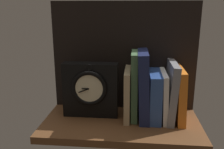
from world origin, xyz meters
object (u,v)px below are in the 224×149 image
(book_navy_bierce, at_px, (143,85))
(book_orange_pandolfini, at_px, (179,94))
(book_white_catcher, at_px, (164,95))
(book_tan_shortstories, at_px, (127,93))
(book_green_romantic, at_px, (134,85))
(framed_clock, at_px, (91,89))
(book_blue_modern, at_px, (155,95))
(book_gray_chess, at_px, (171,91))

(book_navy_bierce, relative_size, book_orange_pandolfini, 1.31)
(book_white_catcher, relative_size, book_orange_pandolfini, 0.92)
(book_tan_shortstories, bearing_deg, book_white_catcher, 0.00)
(book_green_romantic, relative_size, framed_clock, 1.20)
(book_tan_shortstories, height_order, framed_clock, framed_clock)
(book_navy_bierce, distance_m, book_blue_modern, 0.06)
(book_green_romantic, height_order, framed_clock, book_green_romantic)
(book_green_romantic, bearing_deg, book_navy_bierce, 0.00)
(book_white_catcher, bearing_deg, book_navy_bierce, 180.00)
(book_green_romantic, distance_m, book_blue_modern, 0.08)
(book_tan_shortstories, distance_m, book_navy_bierce, 0.07)
(book_tan_shortstories, bearing_deg, book_gray_chess, -0.00)
(book_tan_shortstories, height_order, book_white_catcher, book_tan_shortstories)
(book_tan_shortstories, distance_m, framed_clock, 0.14)
(book_tan_shortstories, xyz_separation_m, book_white_catcher, (0.13, 0.00, -0.00))
(book_green_romantic, height_order, book_gray_chess, book_green_romantic)
(book_green_romantic, xyz_separation_m, book_white_catcher, (0.11, 0.00, -0.03))
(book_blue_modern, bearing_deg, book_gray_chess, -0.00)
(book_green_romantic, bearing_deg, framed_clock, -178.06)
(book_green_romantic, distance_m, framed_clock, 0.16)
(book_orange_pandolfini, relative_size, framed_clock, 0.93)
(framed_clock, bearing_deg, book_white_catcher, 1.17)
(book_tan_shortstories, height_order, book_navy_bierce, book_navy_bierce)
(book_green_romantic, relative_size, book_navy_bierce, 0.99)
(book_blue_modern, xyz_separation_m, book_gray_chess, (0.06, -0.00, 0.02))
(book_tan_shortstories, relative_size, book_green_romantic, 0.74)
(book_gray_chess, height_order, framed_clock, book_gray_chess)
(book_blue_modern, bearing_deg, book_white_catcher, 0.00)
(book_tan_shortstories, height_order, book_blue_modern, book_tan_shortstories)
(book_navy_bierce, bearing_deg, book_blue_modern, 0.00)
(book_navy_bierce, bearing_deg, framed_clock, -178.39)
(book_blue_modern, height_order, book_gray_chess, book_gray_chess)
(book_tan_shortstories, height_order, book_green_romantic, book_green_romantic)
(book_white_catcher, bearing_deg, book_green_romantic, 180.00)
(book_navy_bierce, distance_m, book_gray_chess, 0.10)
(book_gray_chess, bearing_deg, book_blue_modern, 180.00)
(book_tan_shortstories, xyz_separation_m, book_orange_pandolfini, (0.18, 0.00, 0.00))
(book_blue_modern, bearing_deg, book_navy_bierce, 180.00)
(book_blue_modern, height_order, book_white_catcher, book_white_catcher)
(book_white_catcher, xyz_separation_m, book_orange_pandolfini, (0.05, 0.00, 0.01))
(book_blue_modern, relative_size, book_orange_pandolfini, 0.91)
(book_tan_shortstories, xyz_separation_m, framed_clock, (-0.14, -0.01, 0.01))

